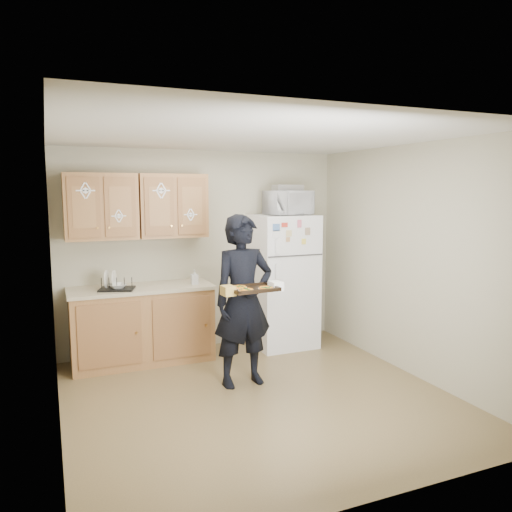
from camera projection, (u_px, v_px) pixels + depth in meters
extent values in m
plane|color=brown|center=(258.00, 397.00, 4.87)|extent=(3.60, 3.60, 0.00)
plane|color=silver|center=(259.00, 136.00, 4.54)|extent=(3.60, 3.60, 0.00)
cube|color=#ABA68B|center=(203.00, 250.00, 6.35)|extent=(3.60, 0.04, 2.50)
cube|color=#ABA68B|center=(373.00, 315.00, 3.06)|extent=(3.60, 0.04, 2.50)
cube|color=#ABA68B|center=(53.00, 285.00, 4.01)|extent=(0.04, 3.60, 2.50)
cube|color=#ABA68B|center=(411.00, 261.00, 5.39)|extent=(0.04, 3.60, 2.50)
cube|color=white|center=(283.00, 281.00, 6.43)|extent=(0.75, 0.70, 1.70)
cube|color=#956333|center=(142.00, 326.00, 5.84)|extent=(1.60, 0.60, 0.86)
cube|color=#C3B596|center=(141.00, 288.00, 5.78)|extent=(1.64, 0.64, 0.04)
cube|color=#956333|center=(101.00, 207.00, 5.63)|extent=(0.80, 0.33, 0.75)
cube|color=#956333|center=(172.00, 206.00, 5.94)|extent=(0.80, 0.33, 0.75)
cube|color=gold|center=(308.00, 324.00, 6.93)|extent=(0.20, 0.07, 0.32)
imported|color=black|center=(243.00, 301.00, 5.11)|extent=(0.67, 0.47, 1.77)
cube|color=black|center=(253.00, 289.00, 4.80)|extent=(0.48, 0.37, 0.04)
cylinder|color=orange|center=(246.00, 290.00, 4.69)|extent=(0.15, 0.15, 0.02)
cylinder|color=orange|center=(266.00, 288.00, 4.78)|extent=(0.15, 0.15, 0.02)
cylinder|color=orange|center=(239.00, 287.00, 4.82)|extent=(0.15, 0.15, 0.02)
imported|color=white|center=(288.00, 203.00, 6.27)|extent=(0.60, 0.45, 0.30)
cube|color=silver|center=(288.00, 188.00, 6.27)|extent=(0.36, 0.26, 0.07)
cube|color=black|center=(117.00, 283.00, 5.59)|extent=(0.44, 0.38, 0.15)
imported|color=silver|center=(117.00, 286.00, 5.59)|extent=(0.23, 0.23, 0.05)
imported|color=white|center=(194.00, 277.00, 5.91)|extent=(0.08, 0.08, 0.17)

